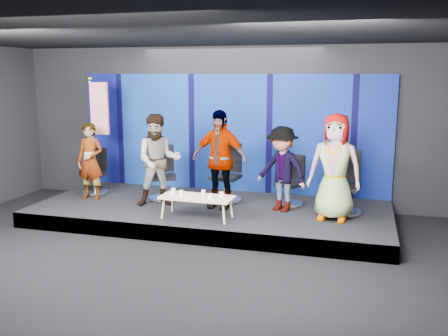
# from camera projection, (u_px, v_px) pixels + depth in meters

# --- Properties ---
(ground) EXTENTS (10.00, 10.00, 0.00)m
(ground) POSITION_uv_depth(u_px,v_px,m) (163.00, 266.00, 7.68)
(ground) COLOR black
(ground) RESTS_ON ground
(room_walls) EXTENTS (10.02, 8.02, 3.51)m
(room_walls) POSITION_uv_depth(u_px,v_px,m) (159.00, 107.00, 7.23)
(room_walls) COLOR black
(room_walls) RESTS_ON ground
(riser) EXTENTS (7.00, 3.00, 0.30)m
(riser) POSITION_uv_depth(u_px,v_px,m) (211.00, 213.00, 10.02)
(riser) COLOR black
(riser) RESTS_ON ground
(backdrop) EXTENTS (7.00, 0.08, 2.60)m
(backdrop) POSITION_uv_depth(u_px,v_px,m) (230.00, 133.00, 11.12)
(backdrop) COLOR #0B0759
(backdrop) RESTS_ON riser
(chair_a) EXTENTS (0.57, 0.57, 0.99)m
(chair_a) POSITION_uv_depth(u_px,v_px,m) (96.00, 179.00, 11.01)
(chair_a) COLOR silver
(chair_a) RESTS_ON riser
(panelist_a) EXTENTS (0.59, 0.39, 1.60)m
(panelist_a) POSITION_uv_depth(u_px,v_px,m) (90.00, 161.00, 10.43)
(panelist_a) COLOR black
(panelist_a) RESTS_ON riser
(chair_b) EXTENTS (0.85, 0.85, 1.13)m
(chair_b) POSITION_uv_depth(u_px,v_px,m) (164.00, 182.00, 10.47)
(chair_b) COLOR silver
(chair_b) RESTS_ON riser
(panelist_b) EXTENTS (1.10, 1.00, 1.84)m
(panelist_b) POSITION_uv_depth(u_px,v_px,m) (158.00, 160.00, 9.86)
(panelist_b) COLOR black
(panelist_b) RESTS_ON riser
(chair_c) EXTENTS (0.75, 0.75, 1.19)m
(chair_c) POSITION_uv_depth(u_px,v_px,m) (227.00, 182.00, 10.32)
(chair_c) COLOR silver
(chair_c) RESTS_ON riser
(panelist_c) EXTENTS (1.18, 0.61, 1.93)m
(panelist_c) POSITION_uv_depth(u_px,v_px,m) (219.00, 159.00, 9.73)
(panelist_c) COLOR black
(panelist_c) RESTS_ON riser
(chair_d) EXTENTS (0.76, 0.76, 1.01)m
(chair_d) POSITION_uv_depth(u_px,v_px,m) (291.00, 189.00, 10.03)
(chair_d) COLOR silver
(chair_d) RESTS_ON riser
(panelist_d) EXTENTS (1.21, 1.00, 1.64)m
(panelist_d) POSITION_uv_depth(u_px,v_px,m) (282.00, 169.00, 9.50)
(panelist_d) COLOR black
(panelist_d) RESTS_ON riser
(chair_e) EXTENTS (0.76, 0.76, 1.19)m
(chair_e) POSITION_uv_depth(u_px,v_px,m) (345.00, 193.00, 9.42)
(chair_e) COLOR silver
(chair_e) RESTS_ON riser
(panelist_e) EXTENTS (1.02, 0.74, 1.93)m
(panelist_e) POSITION_uv_depth(u_px,v_px,m) (335.00, 167.00, 8.91)
(panelist_e) COLOR black
(panelist_e) RESTS_ON riser
(coffee_table) EXTENTS (1.35, 0.61, 0.41)m
(coffee_table) POSITION_uv_depth(u_px,v_px,m) (197.00, 198.00, 9.09)
(coffee_table) COLOR tan
(coffee_table) RESTS_ON riser
(mug_a) EXTENTS (0.09, 0.09, 0.10)m
(mug_a) POSITION_uv_depth(u_px,v_px,m) (173.00, 191.00, 9.27)
(mug_a) COLOR white
(mug_a) RESTS_ON coffee_table
(mug_b) EXTENTS (0.09, 0.09, 0.11)m
(mug_b) POSITION_uv_depth(u_px,v_px,m) (181.00, 193.00, 9.07)
(mug_b) COLOR white
(mug_b) RESTS_ON coffee_table
(mug_c) EXTENTS (0.07, 0.07, 0.09)m
(mug_c) POSITION_uv_depth(u_px,v_px,m) (203.00, 192.00, 9.19)
(mug_c) COLOR white
(mug_c) RESTS_ON coffee_table
(mug_d) EXTENTS (0.08, 0.08, 0.09)m
(mug_d) POSITION_uv_depth(u_px,v_px,m) (210.00, 196.00, 8.91)
(mug_d) COLOR white
(mug_d) RESTS_ON coffee_table
(mug_e) EXTENTS (0.08, 0.08, 0.10)m
(mug_e) POSITION_uv_depth(u_px,v_px,m) (221.00, 195.00, 8.99)
(mug_e) COLOR white
(mug_e) RESTS_ON coffee_table
(flag_stand) EXTENTS (0.59, 0.34, 2.56)m
(flag_stand) POSITION_uv_depth(u_px,v_px,m) (97.00, 132.00, 10.91)
(flag_stand) COLOR black
(flag_stand) RESTS_ON riser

